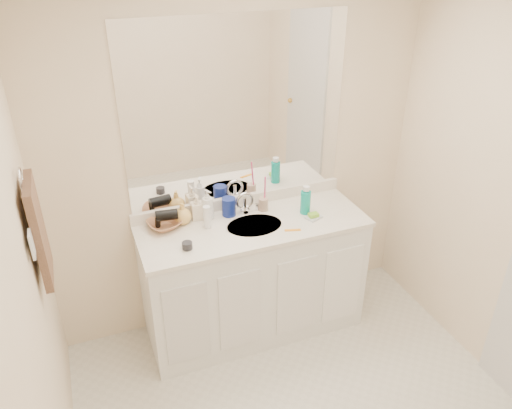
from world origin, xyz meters
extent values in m
cube|color=#FEE7C6|center=(0.00, 1.30, 1.20)|extent=(2.60, 0.02, 2.40)
cube|color=#FEE7C6|center=(-1.30, 0.00, 1.20)|extent=(0.02, 2.60, 2.40)
cube|color=white|center=(0.00, 1.02, 0.42)|extent=(1.50, 0.55, 0.85)
cube|color=white|center=(0.00, 1.02, 0.86)|extent=(1.52, 0.57, 0.03)
cube|color=white|center=(0.00, 1.29, 0.92)|extent=(1.52, 0.03, 0.08)
cylinder|color=silver|center=(0.00, 1.00, 0.87)|extent=(0.37, 0.37, 0.02)
cylinder|color=silver|center=(0.00, 1.18, 0.94)|extent=(0.02, 0.02, 0.11)
cube|color=white|center=(0.00, 1.29, 1.56)|extent=(1.48, 0.01, 1.20)
cylinder|color=navy|center=(-0.11, 1.19, 0.94)|extent=(0.12, 0.12, 0.13)
cylinder|color=tan|center=(0.13, 1.17, 0.93)|extent=(0.07, 0.07, 0.09)
cylinder|color=#FF4388|center=(0.14, 1.17, 1.03)|extent=(0.02, 0.04, 0.22)
cylinder|color=#0D9F8E|center=(0.38, 1.03, 0.96)|extent=(0.09, 0.09, 0.16)
cube|color=silver|center=(0.40, 0.95, 0.89)|extent=(0.12, 0.11, 0.01)
cube|color=#86CB31|center=(0.40, 0.95, 0.90)|extent=(0.07, 0.05, 0.02)
cube|color=orange|center=(0.21, 0.85, 0.88)|extent=(0.11, 0.05, 0.00)
cylinder|color=#232327|center=(-0.48, 0.90, 0.90)|extent=(0.07, 0.07, 0.04)
cylinder|color=white|center=(-0.29, 1.09, 0.96)|extent=(0.06, 0.06, 0.15)
imported|color=white|center=(-0.26, 1.20, 0.99)|extent=(0.11, 0.11, 0.21)
imported|color=#FBEACD|center=(-0.32, 1.23, 0.97)|extent=(0.08, 0.08, 0.17)
imported|color=#F4BF5F|center=(-0.43, 1.20, 0.95)|extent=(0.15, 0.15, 0.15)
imported|color=#A46642|center=(-0.55, 1.19, 0.91)|extent=(0.26, 0.26, 0.05)
cylinder|color=black|center=(-0.53, 1.19, 0.97)|extent=(0.15, 0.09, 0.07)
torus|color=silver|center=(-1.27, 0.77, 1.55)|extent=(0.01, 0.11, 0.11)
cube|color=#473126|center=(-1.25, 0.77, 1.25)|extent=(0.04, 0.32, 0.55)
cube|color=white|center=(-1.27, 0.57, 1.30)|extent=(0.01, 0.08, 0.13)
camera|label=1|loc=(-1.00, -1.60, 2.58)|focal=35.00mm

